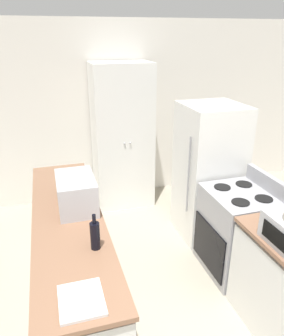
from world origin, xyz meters
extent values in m
cube|color=silver|center=(0.00, 3.48, 1.30)|extent=(7.00, 0.06, 2.60)
cube|color=silver|center=(-0.85, 1.34, 0.42)|extent=(0.58, 2.43, 0.84)
cube|color=#896047|center=(-0.85, 1.34, 0.90)|extent=(0.60, 2.48, 0.04)
cube|color=white|center=(0.08, 3.15, 1.03)|extent=(0.82, 0.57, 2.05)
sphere|color=#B2B2B7|center=(0.04, 2.85, 1.03)|extent=(0.03, 0.03, 0.03)
sphere|color=#B2B2B7|center=(0.12, 2.85, 1.03)|extent=(0.03, 0.03, 0.03)
cube|color=#9E9EA3|center=(0.87, 1.29, 0.46)|extent=(0.64, 0.72, 0.91)
cube|color=black|center=(0.54, 1.29, 0.34)|extent=(0.02, 0.63, 0.50)
cube|color=#9E9EA3|center=(1.16, 1.29, 0.99)|extent=(0.06, 0.68, 0.16)
cylinder|color=black|center=(0.74, 1.12, 0.92)|extent=(0.17, 0.17, 0.01)
cylinder|color=black|center=(0.74, 1.46, 0.92)|extent=(0.17, 0.17, 0.01)
cylinder|color=black|center=(1.00, 1.12, 0.92)|extent=(0.17, 0.17, 0.01)
cylinder|color=black|center=(1.00, 1.46, 0.92)|extent=(0.17, 0.17, 0.01)
cube|color=white|center=(0.89, 2.04, 0.83)|extent=(0.67, 0.70, 1.66)
cylinder|color=gray|center=(0.53, 1.85, 0.91)|extent=(0.02, 0.02, 0.91)
cube|color=#B2B2B7|center=(-0.75, 1.48, 1.06)|extent=(0.33, 0.52, 0.30)
cube|color=black|center=(-0.58, 1.44, 1.06)|extent=(0.01, 0.32, 0.22)
cylinder|color=black|center=(-0.68, 0.81, 1.02)|extent=(0.07, 0.07, 0.21)
cylinder|color=black|center=(-0.68, 0.81, 1.16)|extent=(0.03, 0.03, 0.07)
cube|color=black|center=(0.58, 0.41, 1.03)|extent=(0.01, 0.30, 0.14)
cube|color=silver|center=(-0.85, 0.31, 0.92)|extent=(0.27, 0.31, 0.02)
camera|label=1|loc=(-0.93, -1.24, 2.40)|focal=35.00mm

